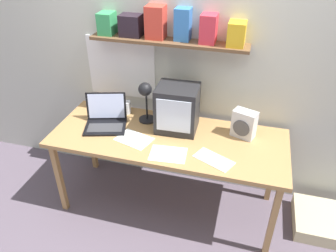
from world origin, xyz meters
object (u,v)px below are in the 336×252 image
object	(u,v)px
laptop	(106,118)
printed_handout	(134,139)
open_notebook	(214,159)
juice_glass	(126,108)
corner_desk	(168,142)
space_heater	(244,124)
desk_lamp	(146,96)
floor_cushion	(322,221)
crt_monitor	(177,108)
loose_paper_near_laptop	(168,154)

from	to	relation	value
laptop	printed_handout	size ratio (longest dim) A/B	1.27
open_notebook	juice_glass	bearing A→B (deg)	151.83
corner_desk	open_notebook	size ratio (longest dim) A/B	5.90
laptop	space_heater	bearing A→B (deg)	-9.89
laptop	printed_handout	bearing A→B (deg)	-42.15
laptop	desk_lamp	size ratio (longest dim) A/B	1.04
corner_desk	floor_cushion	size ratio (longest dim) A/B	4.14
desk_lamp	open_notebook	world-z (taller)	desk_lamp
desk_lamp	space_heater	bearing A→B (deg)	-11.15
printed_handout	laptop	bearing A→B (deg)	154.50
open_notebook	crt_monitor	bearing A→B (deg)	137.22
crt_monitor	open_notebook	xyz separation A→B (m)	(0.36, -0.33, -0.19)
loose_paper_near_laptop	space_heater	bearing A→B (deg)	37.39
juice_glass	desk_lamp	bearing A→B (deg)	-27.57
space_heater	loose_paper_near_laptop	xyz separation A→B (m)	(-0.51, -0.39, -0.11)
desk_lamp	open_notebook	bearing A→B (deg)	-41.26
crt_monitor	desk_lamp	xyz separation A→B (m)	(-0.27, 0.01, 0.08)
juice_glass	loose_paper_near_laptop	bearing A→B (deg)	-43.06
corner_desk	loose_paper_near_laptop	size ratio (longest dim) A/B	6.58
crt_monitor	corner_desk	bearing A→B (deg)	-108.41
printed_handout	loose_paper_near_laptop	bearing A→B (deg)	-20.10
loose_paper_near_laptop	floor_cushion	size ratio (longest dim) A/B	0.63
corner_desk	desk_lamp	size ratio (longest dim) A/B	4.89
space_heater	floor_cushion	xyz separation A→B (m)	(0.76, -0.08, -0.80)
loose_paper_near_laptop	corner_desk	bearing A→B (deg)	105.63
crt_monitor	juice_glass	distance (m)	0.53
space_heater	open_notebook	size ratio (longest dim) A/B	0.71
juice_glass	loose_paper_near_laptop	xyz separation A→B (m)	(0.52, -0.49, -0.05)
loose_paper_near_laptop	floor_cushion	distance (m)	1.48
printed_handout	desk_lamp	bearing A→B (deg)	85.28
juice_glass	corner_desk	bearing A→B (deg)	-29.77
corner_desk	space_heater	size ratio (longest dim) A/B	8.30
juice_glass	loose_paper_near_laptop	world-z (taller)	juice_glass
corner_desk	desk_lamp	bearing A→B (deg)	148.12
floor_cushion	crt_monitor	bearing A→B (deg)	177.97
loose_paper_near_laptop	open_notebook	bearing A→B (deg)	4.66
open_notebook	loose_paper_near_laptop	xyz separation A→B (m)	(-0.34, -0.03, -0.00)
corner_desk	juice_glass	distance (m)	0.54
floor_cushion	open_notebook	bearing A→B (deg)	-162.82
desk_lamp	space_heater	world-z (taller)	desk_lamp
corner_desk	crt_monitor	distance (m)	0.29
corner_desk	crt_monitor	world-z (taller)	crt_monitor
desk_lamp	floor_cushion	xyz separation A→B (m)	(1.56, -0.05, -0.96)
corner_desk	crt_monitor	bearing A→B (deg)	73.74
space_heater	loose_paper_near_laptop	size ratio (longest dim) A/B	0.79
crt_monitor	space_heater	bearing A→B (deg)	1.11
corner_desk	crt_monitor	size ratio (longest dim) A/B	4.97
laptop	desk_lamp	xyz separation A→B (m)	(0.32, 0.11, 0.20)
juice_glass	open_notebook	distance (m)	0.98
corner_desk	juice_glass	size ratio (longest dim) A/B	17.08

